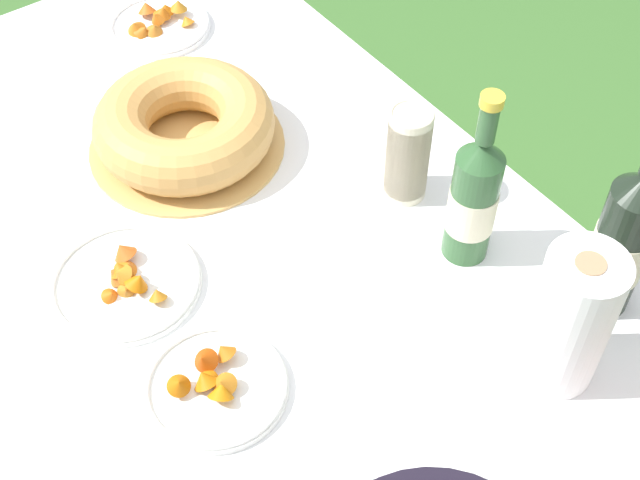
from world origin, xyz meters
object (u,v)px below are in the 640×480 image
at_px(snack_plate_left, 159,24).
at_px(cider_bottle_green, 474,198).
at_px(snack_plate_right, 126,281).
at_px(bundt_cake, 184,125).
at_px(paper_towel_roll, 570,319).
at_px(snack_plate_near, 215,385).
at_px(cup_stack, 408,154).
at_px(juice_bottle_red, 622,242).

bearing_deg(snack_plate_left, cider_bottle_green, 7.38).
xyz_separation_m(cider_bottle_green, snack_plate_right, (-0.25, -0.47, -0.11)).
bearing_deg(bundt_cake, snack_plate_left, 158.43).
bearing_deg(snack_plate_left, snack_plate_right, -33.81).
bearing_deg(snack_plate_left, paper_towel_roll, 3.15).
xyz_separation_m(cider_bottle_green, snack_plate_near, (-0.01, -0.46, -0.11)).
distance_m(cider_bottle_green, paper_towel_roll, 0.25).
height_order(cider_bottle_green, snack_plate_left, cider_bottle_green).
relative_size(bundt_cake, cup_stack, 1.97).
distance_m(juice_bottle_red, snack_plate_right, 0.74).
bearing_deg(snack_plate_left, cup_stack, 9.50).
bearing_deg(paper_towel_roll, snack_plate_right, -139.35).
xyz_separation_m(juice_bottle_red, paper_towel_roll, (0.05, -0.15, -0.02)).
height_order(cup_stack, cider_bottle_green, cider_bottle_green).
height_order(cider_bottle_green, snack_plate_right, cider_bottle_green).
distance_m(bundt_cake, snack_plate_left, 0.36).
height_order(snack_plate_near, snack_plate_left, snack_plate_near).
bearing_deg(bundt_cake, snack_plate_near, -26.09).
height_order(juice_bottle_red, snack_plate_right, juice_bottle_red).
distance_m(snack_plate_right, paper_towel_roll, 0.66).
height_order(cup_stack, paper_towel_roll, paper_towel_roll).
relative_size(bundt_cake, snack_plate_near, 1.68).
distance_m(bundt_cake, snack_plate_near, 0.51).
bearing_deg(juice_bottle_red, cider_bottle_green, -152.81).
xyz_separation_m(juice_bottle_red, snack_plate_right, (-0.45, -0.57, -0.12)).
relative_size(snack_plate_left, snack_plate_right, 0.88).
relative_size(juice_bottle_red, paper_towel_roll, 1.47).
distance_m(bundt_cake, snack_plate_right, 0.32).
xyz_separation_m(cider_bottle_green, paper_towel_roll, (0.24, -0.05, -0.00)).
relative_size(bundt_cake, cider_bottle_green, 1.09).
distance_m(snack_plate_near, snack_plate_left, 0.86).
relative_size(cider_bottle_green, snack_plate_left, 1.54).
relative_size(cider_bottle_green, snack_plate_near, 1.54).
distance_m(cup_stack, cider_bottle_green, 0.16).
bearing_deg(bundt_cake, juice_bottle_red, 26.91).
height_order(bundt_cake, snack_plate_right, bundt_cake).
bearing_deg(cup_stack, snack_plate_right, -101.61).
bearing_deg(paper_towel_roll, snack_plate_left, -176.85).
height_order(snack_plate_right, paper_towel_roll, paper_towel_roll).
distance_m(bundt_cake, juice_bottle_red, 0.75).
xyz_separation_m(cider_bottle_green, juice_bottle_red, (0.20, 0.10, 0.01)).
relative_size(snack_plate_near, paper_towel_roll, 0.86).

